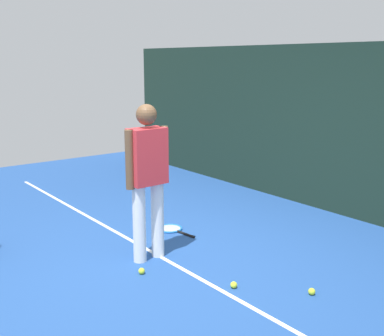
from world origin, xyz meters
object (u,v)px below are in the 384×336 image
tennis_player (148,173)px  tennis_racket (171,229)px  tennis_ball_near_player (142,271)px  tennis_ball_mid_court (234,285)px  tennis_ball_by_fence (312,291)px

tennis_player → tennis_racket: (-0.61, 0.73, -0.95)m
tennis_racket → tennis_ball_near_player: tennis_ball_near_player is taller
tennis_ball_near_player → tennis_ball_mid_court: size_ratio=1.00×
tennis_player → tennis_ball_mid_court: size_ratio=25.76×
tennis_ball_near_player → tennis_racket: bearing=131.8°
tennis_racket → tennis_ball_near_player: 1.36m
tennis_ball_by_fence → tennis_ball_mid_court: 0.73m
tennis_racket → tennis_ball_near_player: (0.90, -1.01, 0.02)m
tennis_player → tennis_ball_near_player: tennis_player is taller
tennis_player → tennis_ball_near_player: bearing=44.3°
tennis_ball_near_player → tennis_ball_by_fence: size_ratio=1.00×
tennis_player → tennis_racket: bearing=-142.2°
tennis_ball_near_player → tennis_ball_mid_court: 0.97m
tennis_ball_by_fence → tennis_player: bearing=-156.0°
tennis_player → tennis_ball_mid_court: tennis_player is taller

